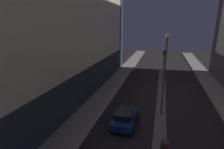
{
  "coord_description": "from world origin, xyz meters",
  "views": [
    {
      "loc": [
        -0.4,
        -2.55,
        9.5
      ],
      "look_at": [
        -7.32,
        21.56,
        2.17
      ],
      "focal_mm": 28.0,
      "sensor_mm": 36.0,
      "label": 1
    }
  ],
  "objects": [
    {
      "name": "median_strip",
      "position": [
        0.0,
        17.59,
        0.07
      ],
      "size": [
        1.14,
        33.18,
        0.14
      ],
      "color": "#66605B",
      "rests_on": "ground"
    },
    {
      "name": "traffic_light_mid",
      "position": [
        0.0,
        27.52,
        3.8
      ],
      "size": [
        0.32,
        0.42,
        5.01
      ],
      "color": "#4C4C51",
      "rests_on": "median_strip"
    },
    {
      "name": "street_lamp",
      "position": [
        0.0,
        14.98,
        6.0
      ],
      "size": [
        0.55,
        0.55,
        8.45
      ],
      "color": "#4C4C51",
      "rests_on": "median_strip"
    },
    {
      "name": "car_left_lane",
      "position": [
        -3.34,
        12.22,
        0.77
      ],
      "size": [
        1.94,
        4.11,
        1.53
      ],
      "color": "navy",
      "rests_on": "ground"
    }
  ]
}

